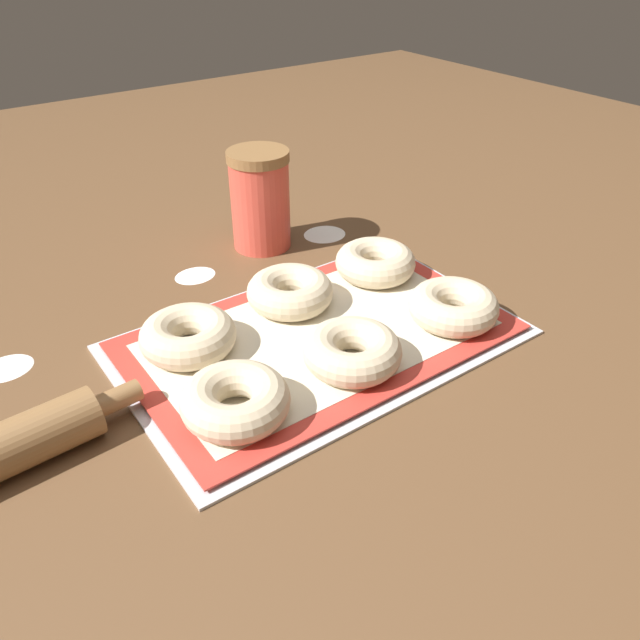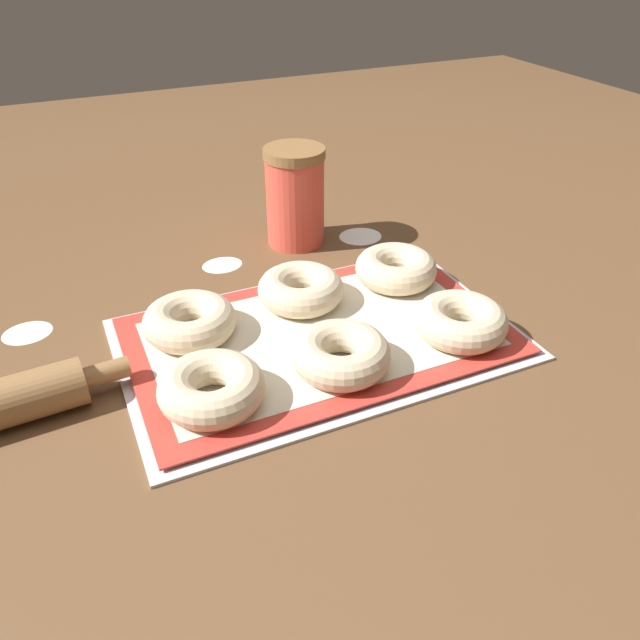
% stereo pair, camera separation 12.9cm
% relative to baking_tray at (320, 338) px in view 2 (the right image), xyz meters
% --- Properties ---
extents(ground_plane, '(2.80, 2.80, 0.00)m').
position_rel_baking_tray_xyz_m(ground_plane, '(-0.00, 0.01, -0.00)').
color(ground_plane, brown).
extents(baking_tray, '(0.50, 0.32, 0.01)m').
position_rel_baking_tray_xyz_m(baking_tray, '(0.00, 0.00, 0.00)').
color(baking_tray, silver).
rests_on(baking_tray, ground_plane).
extents(baking_mat, '(0.48, 0.29, 0.00)m').
position_rel_baking_tray_xyz_m(baking_mat, '(-0.00, 0.00, 0.01)').
color(baking_mat, red).
rests_on(baking_mat, baking_tray).
extents(bagel_front_left, '(0.12, 0.12, 0.04)m').
position_rel_baking_tray_xyz_m(bagel_front_left, '(-0.16, -0.07, 0.03)').
color(bagel_front_left, beige).
rests_on(bagel_front_left, baking_mat).
extents(bagel_front_center, '(0.12, 0.12, 0.04)m').
position_rel_baking_tray_xyz_m(bagel_front_center, '(-0.01, -0.08, 0.03)').
color(bagel_front_center, beige).
rests_on(bagel_front_center, baking_mat).
extents(bagel_front_right, '(0.12, 0.12, 0.04)m').
position_rel_baking_tray_xyz_m(bagel_front_right, '(0.16, -0.08, 0.03)').
color(bagel_front_right, beige).
rests_on(bagel_front_right, baking_mat).
extents(bagel_back_left, '(0.12, 0.12, 0.04)m').
position_rel_baking_tray_xyz_m(bagel_back_left, '(-0.15, 0.07, 0.03)').
color(bagel_back_left, beige).
rests_on(bagel_back_left, baking_mat).
extents(bagel_back_center, '(0.12, 0.12, 0.04)m').
position_rel_baking_tray_xyz_m(bagel_back_center, '(0.01, 0.08, 0.03)').
color(bagel_back_center, beige).
rests_on(bagel_back_center, baking_mat).
extents(bagel_back_right, '(0.12, 0.12, 0.04)m').
position_rel_baking_tray_xyz_m(bagel_back_right, '(0.16, 0.08, 0.03)').
color(bagel_back_right, beige).
rests_on(bagel_back_right, baking_mat).
extents(flour_canister, '(0.10, 0.10, 0.16)m').
position_rel_baking_tray_xyz_m(flour_canister, '(0.08, 0.28, 0.08)').
color(flour_canister, '#DB4C3D').
rests_on(flour_canister, ground_plane).
extents(flour_patch_near, '(0.07, 0.07, 0.00)m').
position_rel_baking_tray_xyz_m(flour_patch_near, '(0.19, 0.25, -0.00)').
color(flour_patch_near, white).
rests_on(flour_patch_near, ground_plane).
extents(flour_patch_far, '(0.06, 0.06, 0.00)m').
position_rel_baking_tray_xyz_m(flour_patch_far, '(-0.35, 0.18, -0.00)').
color(flour_patch_far, white).
rests_on(flour_patch_far, ground_plane).
extents(flour_patch_side, '(0.06, 0.05, 0.00)m').
position_rel_baking_tray_xyz_m(flour_patch_side, '(-0.06, 0.25, -0.00)').
color(flour_patch_side, white).
rests_on(flour_patch_side, ground_plane).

